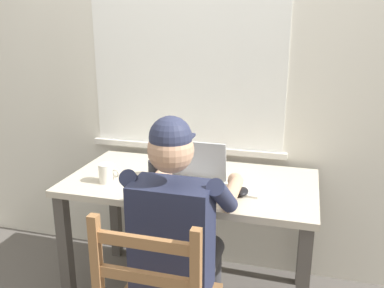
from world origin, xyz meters
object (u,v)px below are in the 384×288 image
at_px(desk, 191,197).
at_px(computer_mouse, 242,192).
at_px(coffee_mug_white, 107,173).
at_px(coffee_mug_dark, 155,168).
at_px(seated_person, 179,230).
at_px(book_stack_main, 205,164).
at_px(laptop, 191,178).

height_order(desk, computer_mouse, computer_mouse).
bearing_deg(coffee_mug_white, computer_mouse, 2.34).
xyz_separation_m(coffee_mug_white, coffee_mug_dark, (0.22, 0.16, -0.01)).
bearing_deg(desk, coffee_mug_white, -159.50).
relative_size(seated_person, coffee_mug_white, 10.26).
xyz_separation_m(desk, coffee_mug_white, (-0.43, -0.16, 0.16)).
height_order(coffee_mug_dark, book_stack_main, coffee_mug_dark).
distance_m(desk, book_stack_main, 0.22).
bearing_deg(desk, computer_mouse, -23.04).
xyz_separation_m(coffee_mug_dark, book_stack_main, (0.24, 0.17, -0.01)).
bearing_deg(book_stack_main, computer_mouse, -47.67).
height_order(laptop, book_stack_main, laptop).
height_order(desk, coffee_mug_white, coffee_mug_white).
bearing_deg(desk, book_stack_main, 77.64).
bearing_deg(computer_mouse, coffee_mug_dark, 165.92).
bearing_deg(laptop, book_stack_main, 89.65).
relative_size(coffee_mug_dark, book_stack_main, 0.53).
relative_size(desk, coffee_mug_dark, 11.76).
bearing_deg(seated_person, desk, 98.90).
distance_m(desk, seated_person, 0.44).
relative_size(desk, laptop, 4.10).
bearing_deg(seated_person, coffee_mug_dark, 122.48).
xyz_separation_m(seated_person, coffee_mug_white, (-0.49, 0.27, 0.13)).
height_order(laptop, computer_mouse, laptop).
bearing_deg(laptop, coffee_mug_dark, 155.29).
xyz_separation_m(desk, book_stack_main, (0.04, 0.16, 0.14)).
xyz_separation_m(seated_person, computer_mouse, (0.24, 0.30, 0.09)).
xyz_separation_m(computer_mouse, coffee_mug_white, (-0.73, -0.03, 0.03)).
relative_size(desk, book_stack_main, 6.29).
height_order(coffee_mug_white, book_stack_main, coffee_mug_white).
bearing_deg(seated_person, computer_mouse, 51.92).
xyz_separation_m(seated_person, coffee_mug_dark, (-0.27, 0.43, 0.12)).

